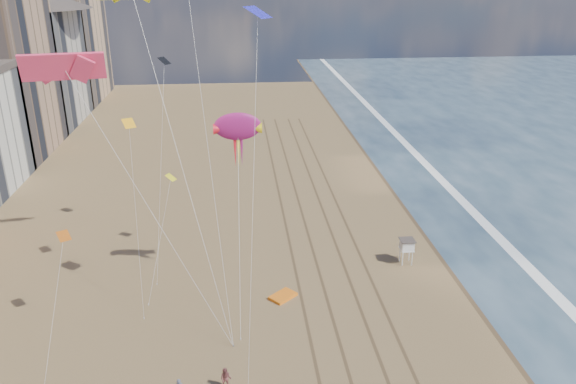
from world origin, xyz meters
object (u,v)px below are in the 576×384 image
at_px(grounded_kite, 283,296).
at_px(show_kite, 238,127).
at_px(kite_flyer_b, 226,379).
at_px(lifeguard_stand, 407,245).

xyz_separation_m(grounded_kite, show_kite, (-3.74, 2.42, 16.04)).
height_order(grounded_kite, show_kite, show_kite).
distance_m(grounded_kite, show_kite, 16.65).
relative_size(show_kite, kite_flyer_b, 10.46).
xyz_separation_m(lifeguard_stand, show_kite, (-17.29, -3.01, 14.04)).
xyz_separation_m(lifeguard_stand, kite_flyer_b, (-18.85, -17.40, -1.25)).
distance_m(lifeguard_stand, kite_flyer_b, 25.68).
height_order(lifeguard_stand, show_kite, show_kite).
bearing_deg(kite_flyer_b, grounded_kite, 79.38).
xyz_separation_m(show_kite, kite_flyer_b, (-1.55, -14.39, -15.29)).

